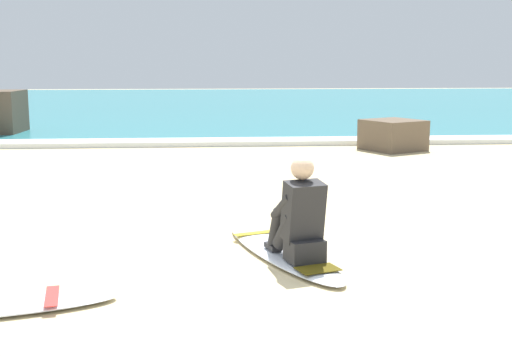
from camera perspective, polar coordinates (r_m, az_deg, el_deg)
ground_plane at (r=6.28m, az=-0.39°, el=-7.34°), size 80.00×80.00×0.00m
sea at (r=28.90m, az=-3.60°, el=6.30°), size 80.00×28.00×0.10m
breaking_foam at (r=15.26m, az=-2.82°, el=3.10°), size 80.00×0.90×0.11m
surfboard_main at (r=6.58m, az=2.21°, el=-6.20°), size 1.23×2.31×0.08m
surfer_seated at (r=6.18m, az=3.69°, el=-3.45°), size 0.52×0.77×0.95m
shoreline_rock at (r=14.53m, az=11.50°, el=3.62°), size 1.43×1.43×0.64m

